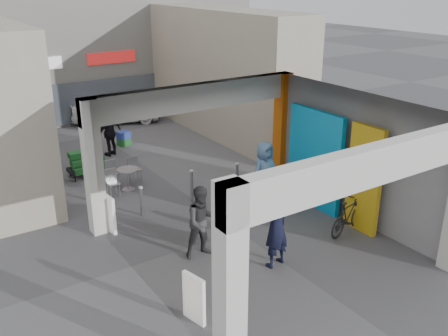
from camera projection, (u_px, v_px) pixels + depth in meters
ground at (239, 232)px, 12.87m from camera, size 90.00×90.00×0.00m
arcade_canopy at (279, 153)px, 11.68m from camera, size 6.40×6.45×6.40m
far_building at (61, 28)px, 22.32m from camera, size 18.00×4.08×8.00m
plaza_bldg_right at (224, 73)px, 20.12m from camera, size 2.00×9.00×5.00m
bollard_left at (142, 202)px, 13.60m from camera, size 0.09×0.09×0.83m
bollard_center at (192, 186)px, 14.45m from camera, size 0.09×0.09×0.95m
bollard_right at (237, 176)px, 15.36m from camera, size 0.09×0.09×0.82m
advert_board_near at (194, 298)px, 9.39m from camera, size 0.20×0.55×1.00m
advert_board_far at (110, 213)px, 12.73m from camera, size 0.15×0.56×1.00m
cafe_set at (121, 179)px, 15.45m from camera, size 1.34×1.08×0.81m
produce_stand at (88, 166)px, 16.35m from camera, size 1.26×0.68×0.83m
crate_stack at (124, 138)px, 19.31m from camera, size 0.51×0.43×0.56m
border_collie at (232, 223)px, 12.75m from camera, size 0.24×0.47×0.66m
man_with_dog at (276, 227)px, 11.07m from camera, size 0.77×0.58×1.92m
man_back_turned at (203, 222)px, 11.48m from camera, size 0.92×0.76×1.75m
man_elderly at (264, 172)px, 14.36m from camera, size 0.98×0.75×1.80m
man_crates at (110, 132)px, 18.05m from camera, size 1.11×0.79×1.75m
bicycle_front at (295, 191)px, 14.17m from camera, size 1.77×0.80×0.90m
bicycle_rear at (348, 216)px, 12.68m from camera, size 1.58×0.75×0.91m
white_van at (116, 108)px, 22.27m from camera, size 4.18×2.84×1.32m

